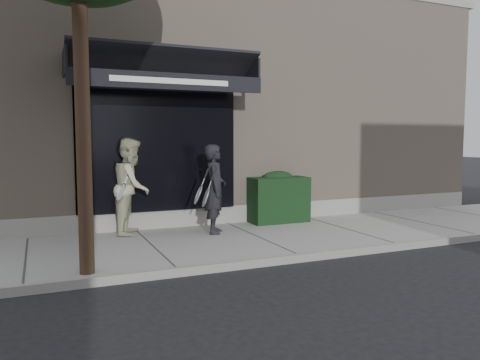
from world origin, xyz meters
name	(u,v)px	position (x,y,z in m)	size (l,w,h in m)	color
ground	(257,242)	(0.00, 0.00, 0.00)	(80.00, 80.00, 0.00)	black
sidewalk	(257,239)	(0.00, 0.00, 0.06)	(20.00, 3.00, 0.12)	gray
curb	(299,258)	(0.00, -1.55, 0.07)	(20.00, 0.10, 0.14)	gray
building_facade	(182,111)	(-0.01, 4.96, 2.74)	(14.30, 8.04, 5.64)	tan
hedge	(278,198)	(1.10, 1.25, 0.66)	(1.30, 0.70, 1.14)	black
pedestrian_front	(215,189)	(-0.63, 0.60, 0.99)	(0.86, 0.88, 1.74)	black
pedestrian_back	(132,186)	(-2.12, 1.19, 1.05)	(0.99, 1.10, 1.86)	#BEBF99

